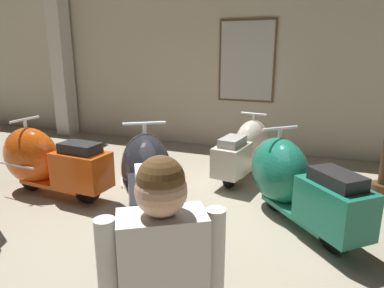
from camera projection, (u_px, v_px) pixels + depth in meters
ground_plane at (167, 228)px, 3.95m from camera, size 60.00×60.00×0.00m
showroom_back_wall at (238, 60)px, 6.79m from camera, size 18.00×0.63×3.51m
scooter_0 at (46, 161)px, 4.76m from camera, size 1.75×0.61×1.05m
scooter_1 at (148, 181)px, 3.93m from camera, size 1.46×1.85×1.14m
scooter_2 at (246, 148)px, 5.54m from camera, size 0.66×1.63×0.97m
scooter_3 at (293, 182)px, 3.99m from camera, size 1.55×1.63×1.07m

